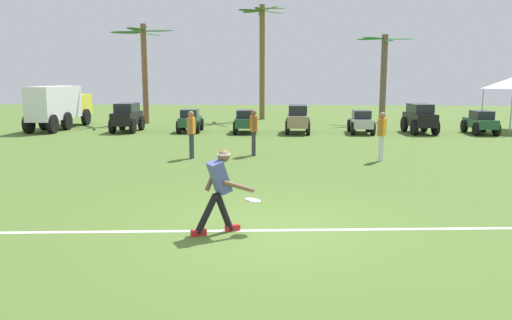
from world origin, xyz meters
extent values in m
plane|color=#4D6A2B|center=(0.00, 0.00, 0.00)|extent=(80.00, 80.00, 0.00)
cube|color=white|center=(0.00, -0.08, 0.00)|extent=(24.40, 2.25, 0.01)
cylinder|color=black|center=(-0.67, -0.20, 0.36)|extent=(0.37, 0.27, 0.72)
cube|color=red|center=(-0.53, -0.12, 0.05)|extent=(0.28, 0.21, 0.10)
cylinder|color=black|center=(-0.94, -0.35, 0.36)|extent=(0.44, 0.31, 0.69)
cube|color=red|center=(-1.07, -0.42, 0.05)|extent=(0.28, 0.21, 0.10)
cube|color=#4C5699|center=(-0.74, -0.24, 0.98)|extent=(0.48, 0.47, 0.58)
sphere|color=brown|center=(-0.66, -0.20, 1.33)|extent=(0.29, 0.29, 0.21)
cylinder|color=white|center=(-0.66, -0.20, 1.36)|extent=(0.29, 0.29, 0.03)
cylinder|color=brown|center=(-0.40, -0.26, 0.82)|extent=(0.54, 0.35, 0.27)
cylinder|color=brown|center=(-0.88, -0.09, 0.94)|extent=(0.29, 0.21, 0.49)
cylinder|color=white|center=(-0.17, -0.16, 0.56)|extent=(0.31, 0.31, 0.06)
cylinder|color=#33333D|center=(-2.69, 7.54, 0.41)|extent=(0.12, 0.12, 0.82)
cylinder|color=#33333D|center=(-2.68, 7.72, 0.41)|extent=(0.12, 0.12, 0.82)
cube|color=orange|center=(-2.69, 7.63, 1.09)|extent=(0.22, 0.35, 0.54)
cylinder|color=#936B4C|center=(-2.70, 7.42, 1.10)|extent=(0.08, 0.08, 0.52)
cylinder|color=#936B4C|center=(-2.68, 7.84, 1.10)|extent=(0.08, 0.08, 0.52)
sphere|color=#936B4C|center=(-2.69, 7.63, 1.46)|extent=(0.21, 0.21, 0.20)
cylinder|color=#33333D|center=(-0.67, 8.27, 0.41)|extent=(0.13, 0.13, 0.82)
cylinder|color=#33333D|center=(-0.71, 8.45, 0.41)|extent=(0.13, 0.13, 0.82)
cube|color=orange|center=(-0.69, 8.36, 1.09)|extent=(0.27, 0.37, 0.54)
cylinder|color=brown|center=(-0.65, 8.16, 1.10)|extent=(0.09, 0.09, 0.52)
cylinder|color=brown|center=(-0.74, 8.57, 1.10)|extent=(0.09, 0.09, 0.52)
sphere|color=brown|center=(-0.69, 8.36, 1.46)|extent=(0.24, 0.24, 0.20)
cylinder|color=silver|center=(3.39, 7.38, 0.41)|extent=(0.15, 0.15, 0.82)
cylinder|color=silver|center=(3.47, 7.54, 0.41)|extent=(0.15, 0.15, 0.82)
cube|color=orange|center=(3.43, 7.46, 1.09)|extent=(0.33, 0.39, 0.54)
cylinder|color=#936B4C|center=(3.34, 7.27, 1.10)|extent=(0.10, 0.10, 0.52)
cylinder|color=#936B4C|center=(3.52, 7.65, 1.10)|extent=(0.10, 0.10, 0.52)
sphere|color=#936B4C|center=(3.43, 7.46, 1.46)|extent=(0.27, 0.27, 0.20)
cube|color=black|center=(-7.36, 15.56, 0.66)|extent=(1.03, 2.37, 0.60)
cube|color=#1E232B|center=(-7.36, 15.61, 1.18)|extent=(0.89, 1.57, 0.44)
cylinder|color=black|center=(-7.86, 16.33, 0.36)|extent=(0.19, 0.72, 0.72)
cylinder|color=black|center=(-6.88, 16.35, 0.36)|extent=(0.19, 0.72, 0.72)
cylinder|color=black|center=(-7.83, 14.78, 0.36)|extent=(0.19, 0.72, 0.72)
cylinder|color=black|center=(-6.85, 14.80, 0.36)|extent=(0.19, 0.72, 0.72)
cube|color=#235133|center=(-4.26, 15.74, 0.51)|extent=(1.01, 2.24, 0.42)
cube|color=#1E232B|center=(-4.26, 15.64, 0.91)|extent=(0.84, 1.14, 0.38)
cylinder|color=black|center=(-4.75, 16.48, 0.30)|extent=(0.21, 0.61, 0.60)
cylinder|color=black|center=(-3.85, 16.53, 0.30)|extent=(0.21, 0.61, 0.60)
cylinder|color=black|center=(-4.68, 14.95, 0.30)|extent=(0.21, 0.61, 0.60)
cylinder|color=black|center=(-3.78, 14.99, 0.30)|extent=(0.21, 0.61, 0.60)
cube|color=#235133|center=(-1.55, 15.45, 0.51)|extent=(1.03, 2.25, 0.42)
cube|color=#1E232B|center=(-1.54, 15.35, 0.91)|extent=(0.86, 1.15, 0.38)
cylinder|color=black|center=(-2.05, 16.19, 0.30)|extent=(0.22, 0.61, 0.60)
cylinder|color=black|center=(-1.15, 16.24, 0.30)|extent=(0.22, 0.61, 0.60)
cylinder|color=black|center=(-1.95, 14.65, 0.30)|extent=(0.22, 0.61, 0.60)
cylinder|color=black|center=(-1.05, 14.71, 0.30)|extent=(0.22, 0.61, 0.60)
cube|color=#998466|center=(0.99, 15.44, 0.60)|extent=(1.03, 2.43, 0.55)
cube|color=#1E232B|center=(0.99, 15.59, 1.11)|extent=(0.90, 1.82, 0.46)
cylinder|color=black|center=(0.53, 16.29, 0.33)|extent=(0.20, 0.66, 0.66)
cylinder|color=black|center=(1.49, 16.27, 0.33)|extent=(0.20, 0.66, 0.66)
cylinder|color=black|center=(0.48, 14.62, 0.33)|extent=(0.20, 0.66, 0.66)
cylinder|color=black|center=(1.44, 14.59, 0.33)|extent=(0.20, 0.66, 0.66)
cube|color=#B7BABF|center=(3.98, 15.48, 0.51)|extent=(0.94, 2.22, 0.42)
cube|color=#1E232B|center=(3.98, 15.38, 0.91)|extent=(0.81, 1.12, 0.38)
cylinder|color=black|center=(3.55, 16.26, 0.30)|extent=(0.19, 0.60, 0.60)
cylinder|color=black|center=(4.45, 16.24, 0.30)|extent=(0.19, 0.60, 0.60)
cylinder|color=black|center=(3.52, 14.72, 0.30)|extent=(0.19, 0.60, 0.60)
cylinder|color=black|center=(4.42, 14.70, 0.30)|extent=(0.19, 0.60, 0.60)
cube|color=black|center=(6.78, 15.66, 0.66)|extent=(1.13, 2.41, 0.60)
cube|color=#1E232B|center=(6.77, 15.71, 1.18)|extent=(0.96, 1.60, 0.44)
cylinder|color=black|center=(6.24, 16.40, 0.36)|extent=(0.23, 0.73, 0.72)
cylinder|color=black|center=(7.21, 16.47, 0.36)|extent=(0.23, 0.73, 0.72)
cylinder|color=black|center=(6.34, 14.85, 0.36)|extent=(0.23, 0.73, 0.72)
cylinder|color=black|center=(7.32, 14.91, 0.36)|extent=(0.23, 0.73, 0.72)
cube|color=#235133|center=(9.56, 15.55, 0.51)|extent=(0.92, 2.21, 0.42)
cube|color=#1E232B|center=(9.56, 15.45, 0.91)|extent=(0.80, 1.11, 0.38)
cylinder|color=black|center=(9.10, 16.32, 0.30)|extent=(0.18, 0.60, 0.60)
cylinder|color=black|center=(10.00, 16.33, 0.30)|extent=(0.18, 0.60, 0.60)
cylinder|color=black|center=(9.11, 14.78, 0.30)|extent=(0.18, 0.60, 0.60)
cylinder|color=black|center=(10.01, 14.79, 0.30)|extent=(0.18, 0.60, 0.60)
cube|color=yellow|center=(-11.32, 19.16, 1.12)|extent=(1.08, 1.72, 1.15)
cube|color=white|center=(-11.26, 16.21, 1.38)|extent=(1.24, 4.22, 1.65)
cylinder|color=black|center=(-11.89, 18.81, 0.45)|extent=(0.26, 0.90, 0.90)
cylinder|color=black|center=(-10.74, 18.83, 0.45)|extent=(0.26, 0.90, 0.90)
cylinder|color=black|center=(-11.84, 16.20, 0.45)|extent=(0.26, 0.90, 0.90)
cylinder|color=black|center=(-10.69, 16.22, 0.45)|extent=(0.26, 0.90, 0.90)
cylinder|color=black|center=(-11.80, 14.55, 0.45)|extent=(0.26, 0.90, 0.90)
cylinder|color=black|center=(-10.65, 14.57, 0.45)|extent=(0.26, 0.90, 0.90)
cylinder|color=brown|center=(-7.65, 20.02, 2.81)|extent=(0.33, 0.33, 5.62)
ellipsoid|color=#346533|center=(-6.75, 19.92, 5.23)|extent=(1.83, 0.45, 0.18)
ellipsoid|color=#346533|center=(-7.35, 20.88, 5.13)|extent=(0.83, 1.80, 0.20)
ellipsoid|color=#346533|center=(-8.17, 20.65, 5.31)|extent=(1.23, 1.42, 0.16)
ellipsoid|color=#346533|center=(-8.58, 19.92, 5.14)|extent=(1.88, 0.44, 0.19)
ellipsoid|color=#346533|center=(-7.91, 19.36, 5.27)|extent=(0.76, 1.42, 0.19)
ellipsoid|color=#346533|center=(-7.37, 19.32, 5.32)|extent=(0.79, 1.48, 0.17)
cylinder|color=brown|center=(-1.09, 23.26, 3.53)|extent=(0.33, 0.33, 7.06)
ellipsoid|color=#345E28|center=(-0.36, 23.37, 6.86)|extent=(1.48, 0.48, 0.14)
ellipsoid|color=#345E28|center=(-0.43, 24.00, 6.70)|extent=(1.49, 1.65, 0.16)
ellipsoid|color=#345E28|center=(-1.23, 24.12, 6.64)|extent=(0.54, 1.76, 0.19)
ellipsoid|color=#345E28|center=(-1.73, 23.73, 6.71)|extent=(1.43, 1.15, 0.18)
ellipsoid|color=#345E28|center=(-1.80, 22.87, 6.66)|extent=(1.54, 1.00, 0.19)
ellipsoid|color=#345E28|center=(-1.27, 22.55, 6.70)|extent=(0.60, 1.48, 0.19)
ellipsoid|color=#345E28|center=(-0.59, 22.45, 6.73)|extent=(1.21, 1.74, 0.16)
cylinder|color=brown|center=(6.11, 21.48, 2.54)|extent=(0.36, 0.36, 5.09)
ellipsoid|color=#287636|center=(6.96, 21.54, 4.85)|extent=(1.72, 0.36, 0.14)
ellipsoid|color=#287636|center=(6.24, 22.24, 4.78)|extent=(0.52, 1.56, 0.17)
ellipsoid|color=#287636|center=(5.35, 21.86, 4.86)|extent=(1.63, 0.99, 0.14)
ellipsoid|color=#287636|center=(5.37, 20.89, 4.84)|extent=(1.63, 1.38, 0.14)
ellipsoid|color=#287636|center=(6.21, 20.61, 4.69)|extent=(0.45, 1.78, 0.18)
cylinder|color=#B2B5BA|center=(10.73, 18.49, 1.05)|extent=(0.06, 0.06, 2.10)
cylinder|color=#B2B5BA|center=(10.73, 15.08, 1.05)|extent=(0.06, 0.06, 2.10)
camera|label=1|loc=(0.36, -8.45, 2.64)|focal=35.00mm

